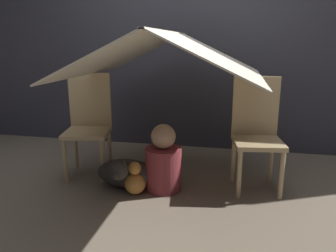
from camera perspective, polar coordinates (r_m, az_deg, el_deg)
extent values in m
plane|color=gray|center=(2.70, -0.93, -11.48)|extent=(8.80, 8.80, 0.00)
cube|color=#3D3D47|center=(3.68, 3.42, 15.47)|extent=(7.00, 0.05, 2.50)
cylinder|color=#D1B27F|center=(2.95, -17.48, -5.88)|extent=(0.04, 0.04, 0.39)
cylinder|color=#D1B27F|center=(2.86, -11.32, -6.07)|extent=(0.04, 0.04, 0.39)
cylinder|color=#D1B27F|center=(3.24, -15.76, -3.93)|extent=(0.04, 0.04, 0.39)
cylinder|color=#D1B27F|center=(3.16, -10.14, -4.04)|extent=(0.04, 0.04, 0.39)
cube|color=#D1B27F|center=(2.98, -13.92, -1.12)|extent=(0.44, 0.44, 0.04)
cube|color=#D1B27F|center=(3.09, -13.42, 4.45)|extent=(0.38, 0.10, 0.49)
cylinder|color=#D1B27F|center=(2.60, 12.30, -8.26)|extent=(0.04, 0.04, 0.39)
cylinder|color=#D1B27F|center=(2.67, 19.18, -8.13)|extent=(0.04, 0.04, 0.39)
cylinder|color=#D1B27F|center=(2.90, 11.32, -5.82)|extent=(0.04, 0.04, 0.39)
cylinder|color=#D1B27F|center=(2.96, 17.51, -5.78)|extent=(0.04, 0.04, 0.39)
cube|color=#D1B27F|center=(2.71, 15.37, -2.79)|extent=(0.43, 0.43, 0.04)
cube|color=#D1B27F|center=(2.81, 15.00, 3.39)|extent=(0.38, 0.09, 0.49)
cube|color=silver|center=(2.74, -7.70, 12.29)|extent=(0.74, 1.50, 0.36)
cube|color=silver|center=(2.60, 8.13, 12.17)|extent=(0.74, 1.50, 0.36)
cube|color=silver|center=(2.64, 0.00, 16.10)|extent=(0.04, 1.50, 0.01)
cylinder|color=maroon|center=(2.69, -0.80, -7.46)|extent=(0.30, 0.30, 0.35)
sphere|color=tan|center=(2.60, -0.82, -1.82)|extent=(0.20, 0.20, 0.20)
ellipsoid|color=#332D28|center=(2.76, -7.10, -8.22)|extent=(0.52, 0.22, 0.25)
sphere|color=#332D28|center=(2.56, -8.56, -7.70)|extent=(0.15, 0.15, 0.15)
ellipsoid|color=#332D28|center=(2.50, -9.07, -8.57)|extent=(0.06, 0.07, 0.05)
cone|color=#332D28|center=(2.55, -9.55, -6.37)|extent=(0.05, 0.05, 0.07)
cone|color=#332D28|center=(2.52, -7.65, -6.55)|extent=(0.05, 0.05, 0.07)
sphere|color=#D88C3F|center=(2.67, -5.74, -9.95)|extent=(0.17, 0.17, 0.17)
sphere|color=#D88C3F|center=(2.61, -5.81, -7.32)|extent=(0.10, 0.10, 0.10)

